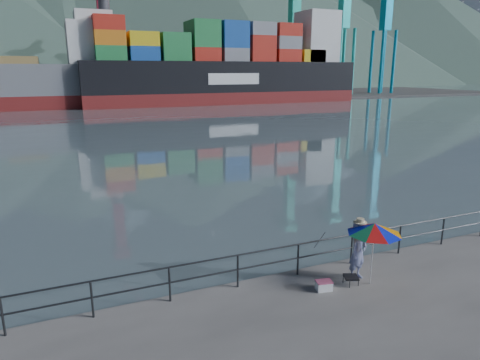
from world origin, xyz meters
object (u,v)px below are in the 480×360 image
object	(u,v)px
beach_umbrella	(374,229)
fisherman	(358,251)
container_ship	(233,71)
cooler_bag	(324,286)

from	to	relation	value
beach_umbrella	fisherman	bearing A→B (deg)	109.77
fisherman	container_ship	distance (m)	73.85
beach_umbrella	cooler_bag	distance (m)	2.18
beach_umbrella	container_ship	distance (m)	74.16
beach_umbrella	container_ship	bearing A→B (deg)	70.89
cooler_bag	container_ship	xyz separation A→B (m)	(25.70, 69.74, 5.77)
fisherman	cooler_bag	bearing A→B (deg)	172.14
fisherman	cooler_bag	world-z (taller)	fisherman
beach_umbrella	container_ship	size ratio (longest dim) A/B	0.04
fisherman	container_ship	xyz separation A→B (m)	(24.40, 69.53, 5.00)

